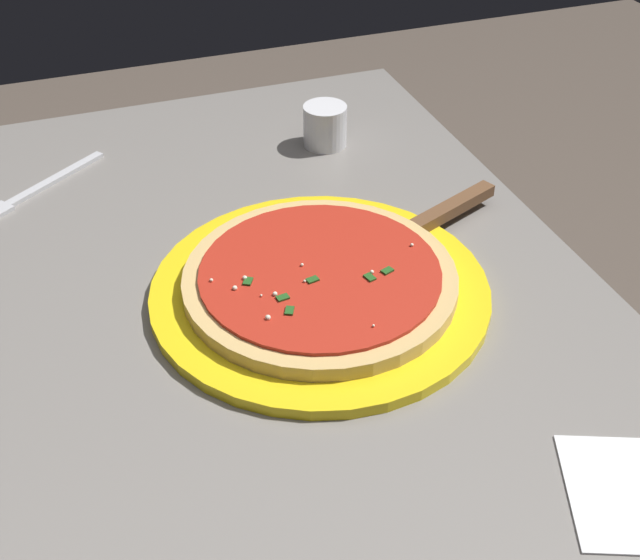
% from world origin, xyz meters
% --- Properties ---
extents(restaurant_table, '(1.05, 0.68, 0.76)m').
position_xyz_m(restaurant_table, '(0.00, 0.00, 0.60)').
color(restaurant_table, black).
rests_on(restaurant_table, ground_plane).
extents(serving_plate, '(0.35, 0.35, 0.01)m').
position_xyz_m(serving_plate, '(0.01, -0.05, 0.77)').
color(serving_plate, yellow).
rests_on(serving_plate, restaurant_table).
extents(pizza, '(0.28, 0.28, 0.02)m').
position_xyz_m(pizza, '(0.01, -0.05, 0.78)').
color(pizza, '#DBB26B').
rests_on(pizza, serving_plate).
extents(pizza_server, '(0.12, 0.22, 0.01)m').
position_xyz_m(pizza_server, '(0.08, -0.20, 0.78)').
color(pizza_server, silver).
rests_on(pizza_server, serving_plate).
extents(cup_small_sauce, '(0.06, 0.06, 0.06)m').
position_xyz_m(cup_small_sauce, '(0.32, -0.17, 0.79)').
color(cup_small_sauce, silver).
rests_on(cup_small_sauce, restaurant_table).
extents(fork, '(0.12, 0.16, 0.00)m').
position_xyz_m(fork, '(0.33, 0.21, 0.76)').
color(fork, silver).
rests_on(fork, restaurant_table).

